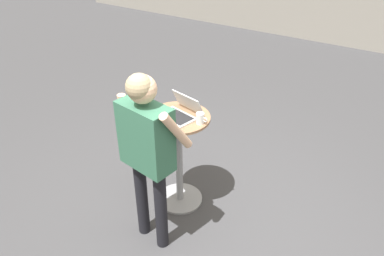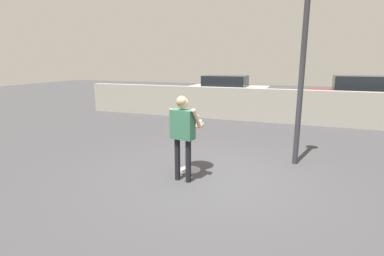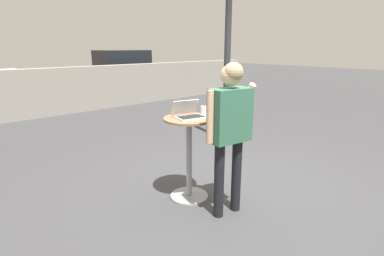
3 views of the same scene
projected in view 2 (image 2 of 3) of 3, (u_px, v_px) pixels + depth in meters
name	position (u px, v px, depth m)	size (l,w,h in m)	color
ground_plane	(208.00, 178.00, 6.06)	(50.00, 50.00, 0.00)	#3D3D3F
pavement_kerb	(257.00, 105.00, 11.69)	(15.13, 0.35, 1.28)	gray
cafe_table	(190.00, 144.00, 6.36)	(0.60, 0.60, 1.03)	gray
laptop	(190.00, 122.00, 6.27)	(0.40, 0.38, 0.20)	silver
coffee_mug	(200.00, 123.00, 6.17)	(0.11, 0.07, 0.10)	white
standing_person	(183.00, 127.00, 5.71)	(0.62, 0.35, 1.69)	black
parked_car_near_street	(228.00, 90.00, 15.71)	(4.02, 1.89, 1.57)	silver
parked_car_further_down	(355.00, 94.00, 13.46)	(3.90, 1.80, 1.68)	maroon
street_lamp	(304.00, 47.00, 6.37)	(0.32, 0.32, 4.02)	#2D2D33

